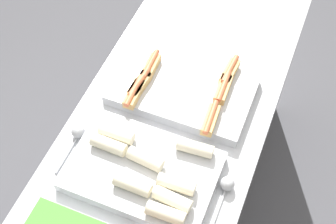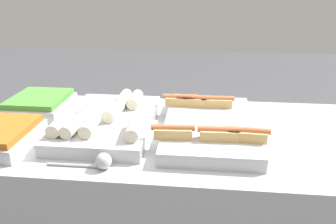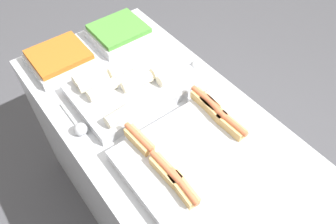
{
  "view_description": "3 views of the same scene",
  "coord_description": "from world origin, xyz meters",
  "px_view_note": "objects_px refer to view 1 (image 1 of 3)",
  "views": [
    {
      "loc": [
        -1.02,
        -0.38,
        2.44
      ],
      "look_at": [
        -0.08,
        0.0,
        1.0
      ],
      "focal_mm": 50.0,
      "sensor_mm": 36.0,
      "label": 1
    },
    {
      "loc": [
        0.04,
        -1.17,
        1.47
      ],
      "look_at": [
        -0.08,
        0.0,
        1.0
      ],
      "focal_mm": 35.0,
      "sensor_mm": 36.0,
      "label": 2
    },
    {
      "loc": [
        0.56,
        -0.49,
        1.96
      ],
      "look_at": [
        -0.08,
        0.0,
        1.0
      ],
      "focal_mm": 35.0,
      "sensor_mm": 36.0,
      "label": 3
    }
  ],
  "objects_px": {
    "serving_spoon_near": "(226,186)",
    "serving_spoon_far": "(77,134)",
    "tray_hotdogs": "(183,89)",
    "tray_wraps": "(145,171)"
  },
  "relations": [
    {
      "from": "tray_wraps",
      "to": "serving_spoon_far",
      "type": "bearing_deg",
      "value": 79.77
    },
    {
      "from": "tray_hotdogs",
      "to": "serving_spoon_far",
      "type": "relative_size",
      "value": 2.71
    },
    {
      "from": "tray_hotdogs",
      "to": "tray_wraps",
      "type": "height_order",
      "value": "tray_hotdogs"
    },
    {
      "from": "serving_spoon_near",
      "to": "serving_spoon_far",
      "type": "distance_m",
      "value": 0.59
    },
    {
      "from": "tray_hotdogs",
      "to": "tray_wraps",
      "type": "bearing_deg",
      "value": -178.89
    },
    {
      "from": "tray_hotdogs",
      "to": "serving_spoon_far",
      "type": "distance_m",
      "value": 0.46
    },
    {
      "from": "tray_hotdogs",
      "to": "serving_spoon_near",
      "type": "xyz_separation_m",
      "value": [
        -0.34,
        -0.3,
        -0.01
      ]
    },
    {
      "from": "tray_wraps",
      "to": "serving_spoon_near",
      "type": "bearing_deg",
      "value": -78.66
    },
    {
      "from": "serving_spoon_far",
      "to": "serving_spoon_near",
      "type": "bearing_deg",
      "value": -89.71
    },
    {
      "from": "tray_hotdogs",
      "to": "tray_wraps",
      "type": "xyz_separation_m",
      "value": [
        -0.4,
        -0.01,
        0.0
      ]
    }
  ]
}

